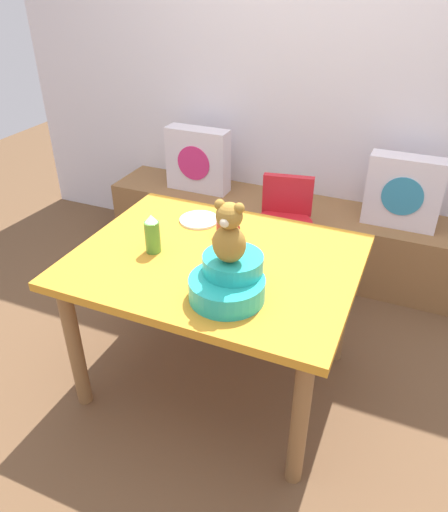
# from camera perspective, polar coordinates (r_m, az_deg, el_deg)

# --- Properties ---
(ground_plane) EXTENTS (8.00, 8.00, 0.00)m
(ground_plane) POSITION_cam_1_polar(r_m,az_deg,el_deg) (2.65, -0.88, -13.89)
(ground_plane) COLOR brown
(back_wall) EXTENTS (4.40, 0.10, 2.60)m
(back_wall) POSITION_cam_1_polar(r_m,az_deg,el_deg) (3.35, 10.30, 20.96)
(back_wall) COLOR silver
(back_wall) RESTS_ON ground_plane
(window_bench) EXTENTS (2.60, 0.44, 0.46)m
(window_bench) POSITION_cam_1_polar(r_m,az_deg,el_deg) (3.46, 7.52, 2.58)
(window_bench) COLOR olive
(window_bench) RESTS_ON ground_plane
(pillow_floral_left) EXTENTS (0.44, 0.15, 0.44)m
(pillow_floral_left) POSITION_cam_1_polar(r_m,az_deg,el_deg) (3.47, -3.05, 11.13)
(pillow_floral_left) COLOR silver
(pillow_floral_left) RESTS_ON window_bench
(pillow_floral_right) EXTENTS (0.44, 0.15, 0.44)m
(pillow_floral_right) POSITION_cam_1_polar(r_m,az_deg,el_deg) (3.15, 20.21, 7.02)
(pillow_floral_right) COLOR silver
(pillow_floral_right) RESTS_ON window_bench
(book_stack) EXTENTS (0.20, 0.14, 0.07)m
(book_stack) POSITION_cam_1_polar(r_m,az_deg,el_deg) (3.35, 7.21, 6.66)
(book_stack) COLOR #8EB4AA
(book_stack) RESTS_ON window_bench
(dining_table) EXTENTS (1.25, 0.98, 0.74)m
(dining_table) POSITION_cam_1_polar(r_m,az_deg,el_deg) (2.24, -1.01, -2.33)
(dining_table) COLOR orange
(dining_table) RESTS_ON ground_plane
(highchair) EXTENTS (0.37, 0.49, 0.79)m
(highchair) POSITION_cam_1_polar(r_m,az_deg,el_deg) (2.93, 6.96, 3.47)
(highchair) COLOR red
(highchair) RESTS_ON ground_plane
(infant_seat_teal) EXTENTS (0.30, 0.33, 0.16)m
(infant_seat_teal) POSITION_cam_1_polar(r_m,az_deg,el_deg) (1.91, 0.57, -2.84)
(infant_seat_teal) COLOR #24B3A9
(infant_seat_teal) RESTS_ON dining_table
(teddy_bear) EXTENTS (0.13, 0.12, 0.25)m
(teddy_bear) POSITION_cam_1_polar(r_m,az_deg,el_deg) (1.80, 0.60, 2.59)
(teddy_bear) COLOR #A2752C
(teddy_bear) RESTS_ON infant_seat_teal
(ketchup_bottle) EXTENTS (0.07, 0.07, 0.18)m
(ketchup_bottle) POSITION_cam_1_polar(r_m,az_deg,el_deg) (2.21, -8.35, 2.50)
(ketchup_bottle) COLOR #4C8C33
(ketchup_bottle) RESTS_ON dining_table
(coffee_mug) EXTENTS (0.12, 0.08, 0.09)m
(coffee_mug) POSITION_cam_1_polar(r_m,az_deg,el_deg) (2.34, 0.14, 3.47)
(coffee_mug) COLOR #9E332D
(coffee_mug) RESTS_ON dining_table
(dinner_plate_near) EXTENTS (0.20, 0.20, 0.01)m
(dinner_plate_near) POSITION_cam_1_polar(r_m,az_deg,el_deg) (2.49, -2.91, 4.24)
(dinner_plate_near) COLOR white
(dinner_plate_near) RESTS_ON dining_table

